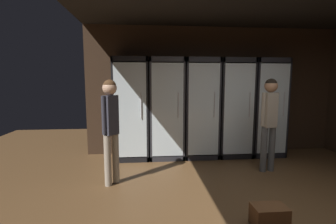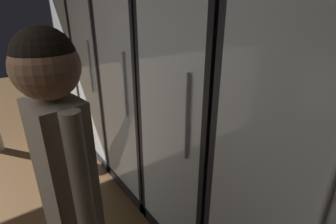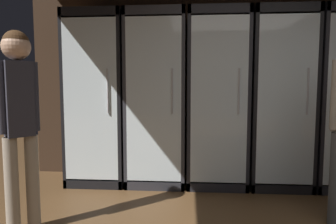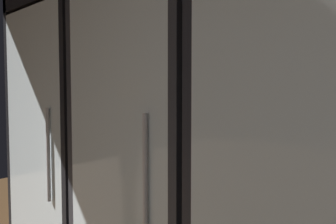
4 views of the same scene
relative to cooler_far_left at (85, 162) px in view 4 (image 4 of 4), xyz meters
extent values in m
cube|color=black|center=(0.00, 0.25, 0.03)|extent=(0.70, 0.04, 2.09)
cube|color=black|center=(-0.33, -0.04, 0.03)|extent=(0.04, 0.63, 2.09)
cube|color=black|center=(0.33, -0.04, 0.03)|extent=(0.04, 0.63, 2.09)
cube|color=black|center=(0.00, -0.04, 1.02)|extent=(0.70, 0.63, 0.10)
cube|color=white|center=(0.00, 0.22, 0.03)|extent=(0.62, 0.02, 1.85)
cube|color=silver|center=(0.00, -0.35, 0.03)|extent=(0.62, 0.02, 1.85)
cylinder|color=#B2B2B7|center=(0.21, -0.37, 0.13)|extent=(0.02, 0.02, 0.50)
cylinder|color=brown|center=(-0.22, -0.02, -0.32)|extent=(0.07, 0.07, 0.21)
cylinder|color=brown|center=(-0.22, -0.02, -0.17)|extent=(0.02, 0.02, 0.08)
cylinder|color=beige|center=(-0.22, -0.02, -0.34)|extent=(0.07, 0.07, 0.07)
cylinder|color=brown|center=(-0.07, -0.08, -0.33)|extent=(0.08, 0.08, 0.20)
cylinder|color=brown|center=(-0.07, -0.08, -0.19)|extent=(0.03, 0.03, 0.08)
cylinder|color=#B2332D|center=(-0.07, -0.08, -0.35)|extent=(0.08, 0.08, 0.07)
cylinder|color=#9EAD99|center=(0.08, -0.05, -0.31)|extent=(0.07, 0.07, 0.23)
cylinder|color=#9EAD99|center=(0.08, -0.05, -0.16)|extent=(0.03, 0.03, 0.08)
cylinder|color=tan|center=(0.08, -0.05, -0.32)|extent=(0.07, 0.07, 0.08)
cylinder|color=gray|center=(0.22, -0.09, -0.32)|extent=(0.07, 0.07, 0.21)
cylinder|color=gray|center=(0.22, -0.09, -0.18)|extent=(0.02, 0.02, 0.06)
cylinder|color=#2D2D33|center=(0.22, -0.09, -0.33)|extent=(0.07, 0.07, 0.08)
cube|color=silver|center=(0.00, -0.04, 0.02)|extent=(0.60, 0.55, 0.02)
cylinder|color=brown|center=(-0.23, -0.08, 0.13)|extent=(0.06, 0.06, 0.20)
cylinder|color=brown|center=(-0.23, -0.08, 0.27)|extent=(0.02, 0.02, 0.07)
cylinder|color=#B2332D|center=(-0.23, -0.08, 0.12)|extent=(0.06, 0.06, 0.07)
cylinder|color=brown|center=(-0.08, -0.06, 0.14)|extent=(0.07, 0.07, 0.22)
cylinder|color=brown|center=(-0.08, -0.06, 0.30)|extent=(0.02, 0.02, 0.10)
cylinder|color=#B2332D|center=(-0.08, -0.06, 0.14)|extent=(0.08, 0.08, 0.08)
cylinder|color=brown|center=(0.08, -0.07, 0.13)|extent=(0.06, 0.06, 0.20)
cylinder|color=brown|center=(0.08, -0.07, 0.27)|extent=(0.03, 0.03, 0.08)
cylinder|color=tan|center=(0.08, -0.07, 0.12)|extent=(0.07, 0.07, 0.07)
cylinder|color=black|center=(0.23, -0.03, 0.14)|extent=(0.06, 0.06, 0.21)
cylinder|color=black|center=(0.23, -0.03, 0.28)|extent=(0.02, 0.02, 0.07)
cylinder|color=beige|center=(0.23, -0.03, 0.13)|extent=(0.07, 0.07, 0.08)
cube|color=silver|center=(0.00, -0.04, 0.48)|extent=(0.60, 0.55, 0.02)
cylinder|color=#194723|center=(-0.15, -0.06, 0.61)|extent=(0.07, 0.07, 0.23)
cylinder|color=#194723|center=(-0.15, -0.06, 0.75)|extent=(0.03, 0.03, 0.07)
cylinder|color=tan|center=(-0.15, -0.06, 0.57)|extent=(0.07, 0.07, 0.07)
cylinder|color=#336B38|center=(0.16, -0.03, 0.60)|extent=(0.08, 0.08, 0.21)
cylinder|color=#336B38|center=(0.16, -0.03, 0.74)|extent=(0.03, 0.03, 0.08)
cylinder|color=tan|center=(0.16, -0.03, 0.60)|extent=(0.08, 0.08, 0.08)
cube|color=#2B2B30|center=(0.73, 0.25, 0.03)|extent=(0.70, 0.04, 2.09)
cube|color=#2B2B30|center=(0.40, -0.04, 0.03)|extent=(0.04, 0.63, 2.09)
cube|color=#2B2B30|center=(1.06, -0.04, 0.03)|extent=(0.04, 0.63, 2.09)
cube|color=white|center=(0.73, 0.22, 0.03)|extent=(0.62, 0.02, 1.85)
cube|color=silver|center=(0.73, -0.35, 0.03)|extent=(0.62, 0.02, 1.85)
cylinder|color=#B2B2B7|center=(0.94, -0.37, 0.13)|extent=(0.02, 0.02, 0.50)
cylinder|color=#336B38|center=(0.52, -0.08, -0.19)|extent=(0.02, 0.02, 0.07)
cylinder|color=brown|center=(0.72, -0.02, -0.16)|extent=(0.03, 0.03, 0.08)
cube|color=silver|center=(0.73, -0.04, 0.02)|extent=(0.60, 0.55, 0.02)
cylinder|color=black|center=(0.58, 0.00, 0.13)|extent=(0.07, 0.07, 0.19)
cylinder|color=black|center=(0.58, 0.00, 0.26)|extent=(0.03, 0.03, 0.07)
cylinder|color=beige|center=(0.58, 0.00, 0.12)|extent=(0.08, 0.08, 0.06)
cylinder|color=#336B38|center=(0.88, -0.08, 0.12)|extent=(0.07, 0.07, 0.19)
cylinder|color=#336B38|center=(0.88, -0.08, 0.25)|extent=(0.02, 0.02, 0.07)
cylinder|color=tan|center=(0.88, -0.08, 0.12)|extent=(0.08, 0.08, 0.06)
cube|color=silver|center=(0.73, -0.04, 0.48)|extent=(0.60, 0.55, 0.02)
cylinder|color=black|center=(0.58, -0.05, 0.58)|extent=(0.07, 0.07, 0.18)
cylinder|color=black|center=(0.58, -0.05, 0.71)|extent=(0.02, 0.02, 0.08)
cylinder|color=beige|center=(0.58, -0.05, 0.58)|extent=(0.07, 0.07, 0.06)
cylinder|color=black|center=(0.88, -0.08, 0.59)|extent=(0.07, 0.07, 0.20)
cylinder|color=black|center=(0.88, -0.08, 0.73)|extent=(0.02, 0.02, 0.08)
cylinder|color=#B2332D|center=(0.88, -0.08, 0.57)|extent=(0.07, 0.07, 0.06)
cube|color=black|center=(1.45, 0.25, 0.03)|extent=(0.70, 0.04, 2.09)
cube|color=black|center=(1.12, -0.04, 0.03)|extent=(0.04, 0.63, 2.09)
cube|color=white|center=(1.45, 0.22, 0.03)|extent=(0.62, 0.02, 1.85)
cylinder|color=brown|center=(1.31, -0.01, -0.02)|extent=(0.03, 0.03, 0.10)
cube|color=silver|center=(1.45, -0.04, 0.33)|extent=(0.60, 0.55, 0.02)
cylinder|color=gray|center=(1.31, -0.02, 0.44)|extent=(0.07, 0.07, 0.20)
cylinder|color=gray|center=(1.31, -0.02, 0.58)|extent=(0.03, 0.03, 0.08)
cylinder|color=white|center=(1.31, -0.02, 0.44)|extent=(0.08, 0.08, 0.08)
camera|label=1|loc=(0.30, -5.05, 0.59)|focal=25.81mm
camera|label=2|loc=(3.36, -1.19, 0.71)|focal=27.74mm
camera|label=3|loc=(1.12, -3.51, 0.18)|focal=30.28mm
camera|label=4|loc=(1.77, -1.21, 0.45)|focal=33.44mm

